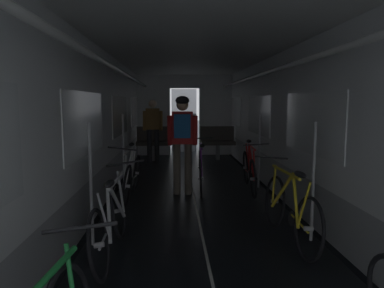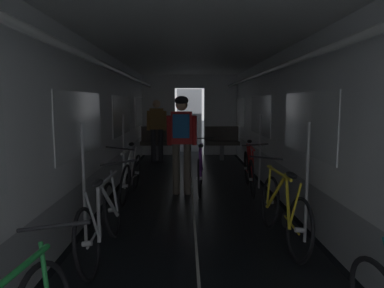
{
  "view_description": "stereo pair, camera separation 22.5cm",
  "coord_description": "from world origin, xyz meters",
  "px_view_note": "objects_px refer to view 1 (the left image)",
  "views": [
    {
      "loc": [
        -0.34,
        -1.83,
        1.62
      ],
      "look_at": [
        0.0,
        4.71,
        0.85
      ],
      "focal_mm": 33.09,
      "sensor_mm": 36.0,
      "label": 1
    },
    {
      "loc": [
        -0.11,
        -1.84,
        1.62
      ],
      "look_at": [
        0.0,
        4.71,
        0.85
      ],
      "focal_mm": 33.09,
      "sensor_mm": 36.0,
      "label": 2
    }
  ],
  "objects_px": {
    "bench_seat_far_right": "(217,140)",
    "bicycle_yellow": "(289,209)",
    "person_cyclist_aisle": "(182,134)",
    "person_standing_near_bench": "(153,126)",
    "bicycle_red": "(249,170)",
    "bicycle_purple_in_aisle": "(200,170)",
    "bicycle_white": "(132,176)",
    "bicycle_silver": "(111,221)",
    "bench_seat_far_left": "(154,140)"
  },
  "relations": [
    {
      "from": "bench_seat_far_right",
      "to": "person_standing_near_bench",
      "type": "height_order",
      "value": "person_standing_near_bench"
    },
    {
      "from": "person_cyclist_aisle",
      "to": "bicycle_red",
      "type": "bearing_deg",
      "value": 8.88
    },
    {
      "from": "bicycle_silver",
      "to": "bicycle_yellow",
      "type": "distance_m",
      "value": 2.03
    },
    {
      "from": "bicycle_purple_in_aisle",
      "to": "person_standing_near_bench",
      "type": "relative_size",
      "value": 1.0
    },
    {
      "from": "person_cyclist_aisle",
      "to": "bicycle_purple_in_aisle",
      "type": "relative_size",
      "value": 1.02
    },
    {
      "from": "bicycle_white",
      "to": "bicycle_yellow",
      "type": "relative_size",
      "value": 1.0
    },
    {
      "from": "bicycle_yellow",
      "to": "person_standing_near_bench",
      "type": "height_order",
      "value": "person_standing_near_bench"
    },
    {
      "from": "bench_seat_far_right",
      "to": "bicycle_silver",
      "type": "relative_size",
      "value": 0.58
    },
    {
      "from": "person_cyclist_aisle",
      "to": "bicycle_white",
      "type": "bearing_deg",
      "value": -166.32
    },
    {
      "from": "bicycle_red",
      "to": "person_standing_near_bench",
      "type": "distance_m",
      "value": 3.8
    },
    {
      "from": "bench_seat_far_right",
      "to": "bicycle_red",
      "type": "height_order",
      "value": "bench_seat_far_right"
    },
    {
      "from": "bicycle_yellow",
      "to": "person_standing_near_bench",
      "type": "distance_m",
      "value": 5.95
    },
    {
      "from": "bicycle_red",
      "to": "bicycle_silver",
      "type": "bearing_deg",
      "value": -127.2
    },
    {
      "from": "bicycle_silver",
      "to": "person_cyclist_aisle",
      "type": "relative_size",
      "value": 0.98
    },
    {
      "from": "bench_seat_far_left",
      "to": "person_cyclist_aisle",
      "type": "relative_size",
      "value": 0.57
    },
    {
      "from": "bench_seat_far_right",
      "to": "bicycle_yellow",
      "type": "distance_m",
      "value": 5.99
    },
    {
      "from": "bench_seat_far_right",
      "to": "bicycle_purple_in_aisle",
      "type": "xyz_separation_m",
      "value": [
        -0.75,
        -3.52,
        -0.18
      ]
    },
    {
      "from": "bicycle_silver",
      "to": "person_standing_near_bench",
      "type": "bearing_deg",
      "value": 88.98
    },
    {
      "from": "bicycle_white",
      "to": "person_standing_near_bench",
      "type": "bearing_deg",
      "value": 87.59
    },
    {
      "from": "bicycle_red",
      "to": "person_cyclist_aisle",
      "type": "bearing_deg",
      "value": -171.12
    },
    {
      "from": "bicycle_silver",
      "to": "bench_seat_far_left",
      "type": "bearing_deg",
      "value": 89.07
    },
    {
      "from": "bench_seat_far_right",
      "to": "bicycle_silver",
      "type": "height_order",
      "value": "bicycle_silver"
    },
    {
      "from": "bicycle_red",
      "to": "person_standing_near_bench",
      "type": "bearing_deg",
      "value": 121.13
    },
    {
      "from": "bicycle_white",
      "to": "person_standing_near_bench",
      "type": "xyz_separation_m",
      "value": [
        0.15,
        3.62,
        0.59
      ]
    },
    {
      "from": "bench_seat_far_right",
      "to": "bicycle_white",
      "type": "distance_m",
      "value": 4.45
    },
    {
      "from": "bench_seat_far_right",
      "to": "bicycle_yellow",
      "type": "bearing_deg",
      "value": -89.03
    },
    {
      "from": "bicycle_white",
      "to": "person_standing_near_bench",
      "type": "relative_size",
      "value": 1.0
    },
    {
      "from": "bicycle_silver",
      "to": "bicycle_yellow",
      "type": "xyz_separation_m",
      "value": [
        2.0,
        0.3,
        0.0
      ]
    },
    {
      "from": "bench_seat_far_right",
      "to": "person_standing_near_bench",
      "type": "xyz_separation_m",
      "value": [
        -1.8,
        -0.38,
        0.41
      ]
    },
    {
      "from": "person_cyclist_aisle",
      "to": "bicycle_yellow",
      "type": "bearing_deg",
      "value": -61.65
    },
    {
      "from": "person_cyclist_aisle",
      "to": "bicycle_purple_in_aisle",
      "type": "distance_m",
      "value": 0.81
    },
    {
      "from": "bicycle_silver",
      "to": "bicycle_white",
      "type": "height_order",
      "value": "bicycle_silver"
    },
    {
      "from": "person_cyclist_aisle",
      "to": "person_standing_near_bench",
      "type": "bearing_deg",
      "value": 101.8
    },
    {
      "from": "bicycle_silver",
      "to": "person_cyclist_aisle",
      "type": "distance_m",
      "value": 2.72
    },
    {
      "from": "bench_seat_far_right",
      "to": "bicycle_yellow",
      "type": "relative_size",
      "value": 0.58
    },
    {
      "from": "bicycle_yellow",
      "to": "bicycle_red",
      "type": "relative_size",
      "value": 1.0
    },
    {
      "from": "bicycle_purple_in_aisle",
      "to": "person_standing_near_bench",
      "type": "bearing_deg",
      "value": 108.45
    },
    {
      "from": "bicycle_red",
      "to": "person_standing_near_bench",
      "type": "xyz_separation_m",
      "value": [
        -1.94,
        3.21,
        0.59
      ]
    },
    {
      "from": "bicycle_white",
      "to": "bicycle_purple_in_aisle",
      "type": "distance_m",
      "value": 1.29
    },
    {
      "from": "person_standing_near_bench",
      "to": "bicycle_red",
      "type": "bearing_deg",
      "value": -58.87
    },
    {
      "from": "bicycle_white",
      "to": "person_cyclist_aisle",
      "type": "bearing_deg",
      "value": 13.68
    },
    {
      "from": "bench_seat_far_right",
      "to": "bicycle_white",
      "type": "relative_size",
      "value": 0.58
    },
    {
      "from": "bicycle_silver",
      "to": "bicycle_red",
      "type": "height_order",
      "value": "bicycle_silver"
    },
    {
      "from": "person_cyclist_aisle",
      "to": "person_standing_near_bench",
      "type": "relative_size",
      "value": 1.03
    },
    {
      "from": "bicycle_red",
      "to": "person_standing_near_bench",
      "type": "height_order",
      "value": "person_standing_near_bench"
    },
    {
      "from": "bicycle_yellow",
      "to": "bicycle_red",
      "type": "bearing_deg",
      "value": 88.99
    },
    {
      "from": "bicycle_silver",
      "to": "bicycle_yellow",
      "type": "height_order",
      "value": "bicycle_silver"
    },
    {
      "from": "bench_seat_far_left",
      "to": "bicycle_silver",
      "type": "distance_m",
      "value": 6.29
    },
    {
      "from": "bicycle_white",
      "to": "person_cyclist_aisle",
      "type": "height_order",
      "value": "person_cyclist_aisle"
    },
    {
      "from": "bicycle_silver",
      "to": "bicycle_yellow",
      "type": "relative_size",
      "value": 1.0
    }
  ]
}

